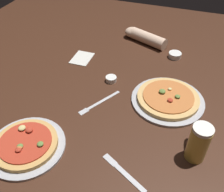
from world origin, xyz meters
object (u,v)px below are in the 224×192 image
(fork_left, at_px, (99,103))
(pizza_plate_far, at_px, (168,99))
(beer_mug_dark, at_px, (198,142))
(ramekin_butter, at_px, (111,79))
(diner_arm, at_px, (143,37))
(ramekin_sauce, at_px, (175,55))
(knife_right, at_px, (124,172))
(pizza_plate_near, at_px, (26,145))
(napkin_folded, at_px, (82,58))

(fork_left, bearing_deg, pizza_plate_far, 21.89)
(beer_mug_dark, distance_m, fork_left, 0.48)
(ramekin_butter, distance_m, diner_arm, 0.46)
(ramekin_sauce, relative_size, knife_right, 0.38)
(fork_left, bearing_deg, beer_mug_dark, -18.60)
(pizza_plate_near, bearing_deg, knife_right, 2.88)
(pizza_plate_far, height_order, ramekin_sauce, pizza_plate_far)
(fork_left, bearing_deg, pizza_plate_near, -117.37)
(beer_mug_dark, xyz_separation_m, diner_arm, (-0.40, 0.78, -0.04))
(pizza_plate_far, xyz_separation_m, ramekin_butter, (-0.30, 0.06, -0.00))
(pizza_plate_far, relative_size, napkin_folded, 2.39)
(pizza_plate_far, xyz_separation_m, diner_arm, (-0.25, 0.51, 0.02))
(beer_mug_dark, bearing_deg, napkin_folded, 145.34)
(fork_left, bearing_deg, diner_arm, 85.52)
(fork_left, xyz_separation_m, knife_right, (0.22, -0.31, 0.00))
(diner_arm, bearing_deg, napkin_folded, -132.58)
(napkin_folded, xyz_separation_m, diner_arm, (0.28, 0.31, 0.03))
(ramekin_sauce, height_order, knife_right, ramekin_sauce)
(pizza_plate_near, height_order, ramekin_sauce, pizza_plate_near)
(ramekin_sauce, bearing_deg, knife_right, -93.49)
(napkin_folded, height_order, diner_arm, diner_arm)
(ramekin_butter, bearing_deg, ramekin_sauce, 50.98)
(ramekin_sauce, relative_size, ramekin_butter, 1.29)
(pizza_plate_near, bearing_deg, fork_left, 62.63)
(fork_left, bearing_deg, knife_right, -54.94)
(pizza_plate_far, relative_size, ramekin_sauce, 4.65)
(pizza_plate_near, xyz_separation_m, napkin_folded, (-0.06, 0.65, -0.01))
(ramekin_butter, bearing_deg, napkin_folded, 148.12)
(ramekin_sauce, bearing_deg, ramekin_butter, -129.02)
(napkin_folded, distance_m, knife_right, 0.78)
(knife_right, xyz_separation_m, diner_arm, (-0.17, 0.94, 0.03))
(ramekin_butter, xyz_separation_m, fork_left, (0.00, -0.18, -0.01))
(beer_mug_dark, height_order, ramekin_sauce, beer_mug_dark)
(fork_left, xyz_separation_m, diner_arm, (0.05, 0.63, 0.03))
(napkin_folded, distance_m, fork_left, 0.40)
(napkin_folded, height_order, fork_left, napkin_folded)
(knife_right, bearing_deg, ramekin_butter, 114.49)
(ramekin_butter, bearing_deg, pizza_plate_near, -108.21)
(beer_mug_dark, distance_m, knife_right, 0.29)
(knife_right, bearing_deg, fork_left, 125.06)
(pizza_plate_far, relative_size, ramekin_butter, 6.03)
(pizza_plate_near, xyz_separation_m, knife_right, (0.39, 0.02, -0.01))
(napkin_folded, bearing_deg, beer_mug_dark, -34.66)
(beer_mug_dark, height_order, fork_left, beer_mug_dark)
(ramekin_sauce, xyz_separation_m, knife_right, (-0.05, -0.82, -0.01))
(napkin_folded, bearing_deg, knife_right, -54.35)
(pizza_plate_near, xyz_separation_m, ramekin_butter, (0.17, 0.51, -0.00))
(ramekin_sauce, distance_m, napkin_folded, 0.54)
(pizza_plate_near, distance_m, knife_right, 0.39)
(ramekin_sauce, height_order, ramekin_butter, ramekin_sauce)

